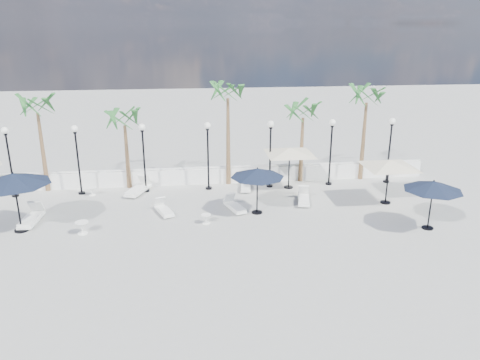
{
  "coord_description": "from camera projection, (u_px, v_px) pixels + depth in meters",
  "views": [
    {
      "loc": [
        -1.1,
        -18.53,
        8.92
      ],
      "look_at": [
        1.43,
        3.44,
        1.5
      ],
      "focal_mm": 35.0,
      "sensor_mm": 36.0,
      "label": 1
    }
  ],
  "objects": [
    {
      "name": "lounger_1",
      "position": [
        31.0,
        218.0,
        21.91
      ],
      "size": [
        0.77,
        2.07,
        0.76
      ],
      "rotation": [
        0.0,
        0.0,
        -0.05
      ],
      "color": "white",
      "rests_on": "ground"
    },
    {
      "name": "palm_4",
      "position": [
        367.0,
        100.0,
        26.78
      ],
      "size": [
        2.6,
        2.6,
        5.7
      ],
      "color": "brown",
      "rests_on": "ground"
    },
    {
      "name": "lounger_6",
      "position": [
        235.0,
        206.0,
        23.46
      ],
      "size": [
        1.07,
        1.81,
        0.65
      ],
      "rotation": [
        0.0,
        0.0,
        0.32
      ],
      "color": "white",
      "rests_on": "ground"
    },
    {
      "name": "parasol_cream_sq_b",
      "position": [
        390.0,
        160.0,
        23.73
      ],
      "size": [
        5.0,
        5.0,
        2.51
      ],
      "color": "black",
      "rests_on": "ground"
    },
    {
      "name": "parasol_navy_right",
      "position": [
        433.0,
        186.0,
        20.77
      ],
      "size": [
        2.62,
        2.62,
        2.35
      ],
      "color": "black",
      "rests_on": "ground"
    },
    {
      "name": "lamppost_6",
      "position": [
        390.0,
        141.0,
        26.88
      ],
      "size": [
        0.36,
        0.36,
        3.84
      ],
      "color": "black",
      "rests_on": "ground"
    },
    {
      "name": "side_table_0",
      "position": [
        82.0,
        227.0,
        20.78
      ],
      "size": [
        0.59,
        0.59,
        0.57
      ],
      "color": "white",
      "rests_on": "ground"
    },
    {
      "name": "lamppost_2",
      "position": [
        143.0,
        148.0,
        25.36
      ],
      "size": [
        0.36,
        0.36,
        3.84
      ],
      "color": "black",
      "rests_on": "ground"
    },
    {
      "name": "parasol_navy_mid",
      "position": [
        257.0,
        173.0,
        22.52
      ],
      "size": [
        2.64,
        2.64,
        2.36
      ],
      "color": "black",
      "rests_on": "ground"
    },
    {
      "name": "lamppost_3",
      "position": [
        208.0,
        146.0,
        25.74
      ],
      "size": [
        0.36,
        0.36,
        3.84
      ],
      "color": "black",
      "rests_on": "ground"
    },
    {
      "name": "parasol_navy_left",
      "position": [
        13.0,
        179.0,
        20.39
      ],
      "size": [
        3.18,
        3.18,
        2.8
      ],
      "color": "black",
      "rests_on": "ground"
    },
    {
      "name": "lounger_3",
      "position": [
        246.0,
        186.0,
        26.43
      ],
      "size": [
        0.76,
        1.71,
        0.62
      ],
      "rotation": [
        0.0,
        0.0,
        -0.14
      ],
      "color": "white",
      "rests_on": "ground"
    },
    {
      "name": "palm_0",
      "position": [
        37.0,
        110.0,
        24.87
      ],
      "size": [
        2.6,
        2.6,
        5.5
      ],
      "color": "brown",
      "rests_on": "ground"
    },
    {
      "name": "balustrade",
      "position": [
        208.0,
        176.0,
        27.33
      ],
      "size": [
        26.0,
        0.3,
        1.01
      ],
      "color": "white",
      "rests_on": "ground"
    },
    {
      "name": "lamppost_5",
      "position": [
        331.0,
        143.0,
        26.5
      ],
      "size": [
        0.36,
        0.36,
        3.84
      ],
      "color": "black",
      "rests_on": "ground"
    },
    {
      "name": "lounger_4",
      "position": [
        138.0,
        189.0,
        25.76
      ],
      "size": [
        1.39,
        2.18,
        0.78
      ],
      "rotation": [
        0.0,
        0.0,
        -0.38
      ],
      "color": "white",
      "rests_on": "ground"
    },
    {
      "name": "palm_3",
      "position": [
        303.0,
        115.0,
        26.63
      ],
      "size": [
        2.6,
        2.6,
        4.9
      ],
      "color": "brown",
      "rests_on": "ground"
    },
    {
      "name": "palm_2",
      "position": [
        228.0,
        96.0,
        25.79
      ],
      "size": [
        2.6,
        2.6,
        6.1
      ],
      "color": "brown",
      "rests_on": "ground"
    },
    {
      "name": "parasol_cream_sq_a",
      "position": [
        290.0,
        148.0,
        26.0
      ],
      "size": [
        5.16,
        5.16,
        2.53
      ],
      "color": "black",
      "rests_on": "ground"
    },
    {
      "name": "lamppost_4",
      "position": [
        270.0,
        145.0,
        26.12
      ],
      "size": [
        0.36,
        0.36,
        3.84
      ],
      "color": "black",
      "rests_on": "ground"
    },
    {
      "name": "lamppost_1",
      "position": [
        77.0,
        150.0,
        24.98
      ],
      "size": [
        0.36,
        0.36,
        3.84
      ],
      "color": "black",
      "rests_on": "ground"
    },
    {
      "name": "lamppost_0",
      "position": [
        8.0,
        152.0,
        24.6
      ],
      "size": [
        0.36,
        0.36,
        3.84
      ],
      "color": "black",
      "rests_on": "ground"
    },
    {
      "name": "side_table_1",
      "position": [
        92.0,
        191.0,
        25.47
      ],
      "size": [
        0.46,
        0.46,
        0.45
      ],
      "color": "white",
      "rests_on": "ground"
    },
    {
      "name": "lounger_2",
      "position": [
        164.0,
        210.0,
        23.03
      ],
      "size": [
        1.08,
        1.73,
        0.62
      ],
      "rotation": [
        0.0,
        0.0,
        0.36
      ],
      "color": "white",
      "rests_on": "ground"
    },
    {
      "name": "lounger_5",
      "position": [
        304.0,
        199.0,
        24.43
      ],
      "size": [
        0.96,
        1.89,
        0.68
      ],
      "rotation": [
        0.0,
        0.0,
        -0.22
      ],
      "color": "white",
      "rests_on": "ground"
    },
    {
      "name": "palm_1",
      "position": [
        124.0,
        123.0,
        25.6
      ],
      "size": [
        2.6,
        2.6,
        4.7
      ],
      "color": "brown",
      "rests_on": "ground"
    },
    {
      "name": "side_table_2",
      "position": [
        206.0,
        218.0,
        21.86
      ],
      "size": [
        0.47,
        0.47,
        0.45
      ],
      "color": "white",
      "rests_on": "ground"
    },
    {
      "name": "ground",
      "position": [
        216.0,
        239.0,
        20.41
      ],
      "size": [
        100.0,
        100.0,
        0.0
      ],
      "primitive_type": "plane",
      "color": "#989994",
      "rests_on": "ground"
    }
  ]
}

